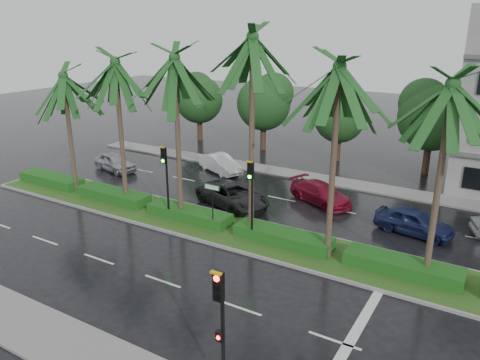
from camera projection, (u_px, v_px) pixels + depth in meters
The scene contains 17 objects.
ground at pixel (223, 239), 24.85m from camera, with size 120.00×120.00×0.00m, color black.
near_sidewalk at pixel (67, 346), 16.53m from camera, with size 40.00×2.40×0.12m, color slate.
far_sidewalk at pixel (311, 177), 34.59m from camera, with size 40.00×2.00×0.12m, color slate.
median at pixel (233, 231), 25.64m from camera, with size 36.00×4.00×0.15m.
hedge at pixel (233, 225), 25.52m from camera, with size 35.20×1.40×0.60m.
lane_markings at pixel (271, 256), 23.02m from camera, with size 34.00×13.06×0.01m.
palm_row at pixel (212, 77), 23.63m from camera, with size 26.30×4.20×10.95m.
signal_near at pixel (221, 329), 13.49m from camera, with size 0.34×0.45×4.36m.
signal_median_left at pixel (166, 172), 26.08m from camera, with size 0.34×0.42×4.36m.
signal_median_right at pixel (251, 189), 23.41m from camera, with size 0.34×0.42×4.36m.
street_sign at pixel (212, 196), 25.05m from camera, with size 0.95×0.09×2.60m.
bg_trees at pixel (361, 108), 36.92m from camera, with size 32.92×5.32×7.68m.
car_silver at pixel (115, 162), 36.20m from camera, with size 4.00×1.61×1.36m, color #A7A8AF.
car_white at pixel (220, 164), 35.77m from camera, with size 4.15×1.45×1.37m, color white.
car_darkgrey at pixel (232, 195), 29.08m from camera, with size 5.20×2.40×1.44m, color black.
car_red at pixel (321, 193), 29.67m from camera, with size 4.49×1.82×1.30m, color maroon.
car_blue at pixel (414, 222), 25.27m from camera, with size 4.16×1.67×1.42m, color navy.
Camera 1 is at (12.33, -18.90, 10.90)m, focal length 35.00 mm.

